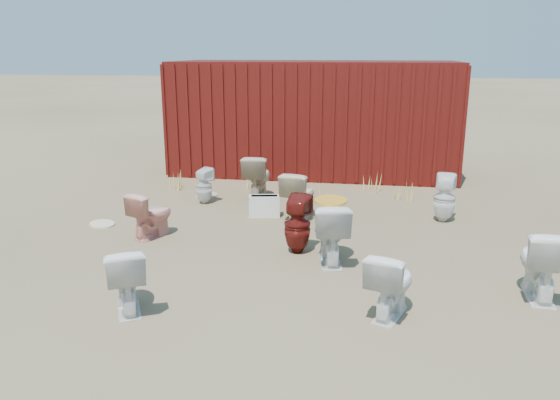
% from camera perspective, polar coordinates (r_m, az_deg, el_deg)
% --- Properties ---
extents(ground, '(100.00, 100.00, 0.00)m').
position_cam_1_polar(ground, '(7.42, -0.76, -5.31)').
color(ground, brown).
rests_on(ground, ground).
extents(shipping_container, '(6.00, 2.40, 2.40)m').
position_cam_1_polar(shipping_container, '(12.18, 3.60, 8.64)').
color(shipping_container, '#450D0B').
rests_on(shipping_container, ground).
extents(toilet_front_a, '(0.68, 0.80, 0.71)m').
position_cam_1_polar(toilet_front_a, '(5.90, -15.82, -7.85)').
color(toilet_front_a, white).
rests_on(toilet_front_a, ground).
extents(toilet_front_pink, '(0.63, 0.76, 0.67)m').
position_cam_1_polar(toilet_front_pink, '(8.08, -13.30, -1.48)').
color(toilet_front_pink, '#F09D8A').
rests_on(toilet_front_pink, ground).
extents(toilet_front_c, '(0.60, 0.78, 0.70)m').
position_cam_1_polar(toilet_front_c, '(5.68, 11.49, -8.51)').
color(toilet_front_c, white).
rests_on(toilet_front_c, ground).
extents(toilet_front_maroon, '(0.41, 0.42, 0.78)m').
position_cam_1_polar(toilet_front_maroon, '(7.25, 1.84, -2.56)').
color(toilet_front_maroon, '#611410').
rests_on(toilet_front_maroon, ground).
extents(toilet_front_e, '(0.49, 0.81, 0.80)m').
position_cam_1_polar(toilet_front_e, '(6.58, 25.63, -5.93)').
color(toilet_front_e, white).
rests_on(toilet_front_e, ground).
extents(toilet_back_a, '(0.39, 0.39, 0.63)m').
position_cam_1_polar(toilet_back_a, '(9.70, -7.96, 1.48)').
color(toilet_back_a, white).
rests_on(toilet_back_a, ground).
extents(toilet_back_beige_left, '(0.45, 0.79, 0.81)m').
position_cam_1_polar(toilet_back_beige_left, '(9.94, -2.37, 2.47)').
color(toilet_back_beige_left, '#BFAA8C').
rests_on(toilet_back_beige_left, ground).
extents(toilet_back_beige_right, '(0.59, 0.84, 0.78)m').
position_cam_1_polar(toilet_back_beige_right, '(8.73, 2.01, 0.54)').
color(toilet_back_beige_right, beige).
rests_on(toilet_back_beige_right, ground).
extents(toilet_back_yellowlid, '(0.59, 0.86, 0.81)m').
position_cam_1_polar(toilet_back_yellowlid, '(6.94, 5.25, -3.36)').
color(toilet_back_yellowlid, white).
rests_on(toilet_back_yellowlid, ground).
extents(toilet_back_e, '(0.40, 0.40, 0.76)m').
position_cam_1_polar(toilet_back_e, '(8.95, 16.81, 0.20)').
color(toilet_back_e, white).
rests_on(toilet_back_e, ground).
extents(yellow_lid, '(0.41, 0.51, 0.02)m').
position_cam_1_polar(yellow_lid, '(6.81, 5.34, -0.05)').
color(yellow_lid, gold).
rests_on(yellow_lid, toilet_back_yellowlid).
extents(loose_tank, '(0.53, 0.29, 0.35)m').
position_cam_1_polar(loose_tank, '(8.88, -1.64, -0.63)').
color(loose_tank, white).
rests_on(loose_tank, ground).
extents(loose_lid_near, '(0.38, 0.50, 0.02)m').
position_cam_1_polar(loose_lid_near, '(10.25, -7.67, 0.48)').
color(loose_lid_near, '#C2AC8C').
rests_on(loose_lid_near, ground).
extents(loose_lid_far, '(0.59, 0.58, 0.02)m').
position_cam_1_polar(loose_lid_far, '(8.94, -18.09, -2.39)').
color(loose_lid_far, beige).
rests_on(loose_lid_far, ground).
extents(weed_clump_a, '(0.36, 0.36, 0.33)m').
position_cam_1_polar(weed_clump_a, '(10.85, -11.06, 2.00)').
color(weed_clump_a, gold).
rests_on(weed_clump_a, ground).
extents(weed_clump_b, '(0.32, 0.32, 0.30)m').
position_cam_1_polar(weed_clump_b, '(10.11, 4.20, 1.16)').
color(weed_clump_b, gold).
rests_on(weed_clump_b, ground).
extents(weed_clump_c, '(0.36, 0.36, 0.33)m').
position_cam_1_polar(weed_clump_c, '(10.13, 12.72, 0.96)').
color(weed_clump_c, gold).
rests_on(weed_clump_c, ground).
extents(weed_clump_d, '(0.30, 0.30, 0.25)m').
position_cam_1_polar(weed_clump_d, '(10.76, -2.87, 1.94)').
color(weed_clump_d, gold).
rests_on(weed_clump_d, ground).
extents(weed_clump_e, '(0.34, 0.34, 0.34)m').
position_cam_1_polar(weed_clump_e, '(10.62, 9.56, 1.80)').
color(weed_clump_e, gold).
rests_on(weed_clump_e, ground).
extents(weed_clump_f, '(0.28, 0.28, 0.22)m').
position_cam_1_polar(weed_clump_f, '(7.70, 25.10, -5.18)').
color(weed_clump_f, gold).
rests_on(weed_clump_f, ground).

